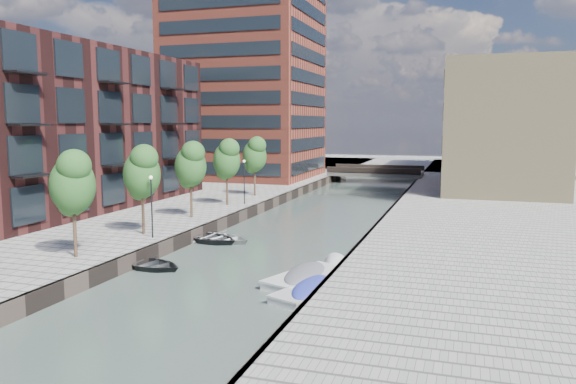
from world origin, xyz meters
The scene contains 23 objects.
water centered at (0.00, 40.00, 0.00)m, with size 300.00×300.00×0.00m, color #38473F.
quay_right centered at (16.00, 40.00, 0.50)m, with size 20.00×140.00×1.00m, color gray.
quay_wall_left centered at (-6.10, 40.00, 0.50)m, with size 0.25×140.00×1.00m, color #332823.
quay_wall_right centered at (6.10, 40.00, 0.50)m, with size 0.25×140.00×1.00m, color #332823.
far_closure centered at (0.00, 100.00, 0.50)m, with size 80.00×40.00×1.00m, color gray.
apartment_block centered at (-20.00, 30.00, 8.00)m, with size 8.00×38.00×14.00m, color black.
tower centered at (-17.00, 65.00, 16.00)m, with size 18.00×18.00×30.00m, color brown.
tan_block_near centered at (16.00, 62.00, 8.00)m, with size 12.00×25.00×14.00m, color tan.
tan_block_far centered at (16.00, 88.00, 9.00)m, with size 12.00×20.00×16.00m, color tan.
bridge centered at (0.00, 72.00, 1.39)m, with size 13.00×6.00×1.30m.
tree_2 centered at (-8.50, 18.00, 5.31)m, with size 2.50×2.50×5.95m.
tree_3 centered at (-8.50, 25.00, 5.31)m, with size 2.50×2.50×5.95m.
tree_4 centered at (-8.50, 32.00, 5.31)m, with size 2.50×2.50×5.95m.
tree_5 centered at (-8.50, 39.00, 5.31)m, with size 2.50×2.50×5.95m.
tree_6 centered at (-8.50, 46.00, 5.31)m, with size 2.50×2.50×5.95m.
lamp_1 centered at (-7.20, 24.00, 3.51)m, with size 0.24×0.24×4.12m.
lamp_2 centered at (-7.20, 40.00, 3.51)m, with size 0.24×0.24×4.12m.
sloop_1 centered at (-5.24, 20.43, 0.00)m, with size 3.16×4.43×0.92m, color black.
sloop_3 centered at (-4.36, 28.46, 0.00)m, with size 3.47×4.86×1.01m, color silver.
sloop_4 centered at (-5.13, 28.19, 0.00)m, with size 3.54×4.96×1.03m, color #232326.
motorboat_3 centered at (5.52, 18.61, 0.21)m, with size 3.56×5.53×1.75m.
motorboat_4 centered at (4.53, 20.90, 0.23)m, with size 3.86×6.05×1.91m.
car centered at (10.55, 66.21, 1.65)m, with size 1.53×3.80×1.29m, color #B3B5B8.
Camera 1 is at (12.48, -7.91, 8.61)m, focal length 35.00 mm.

